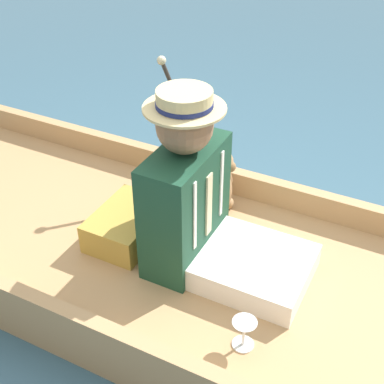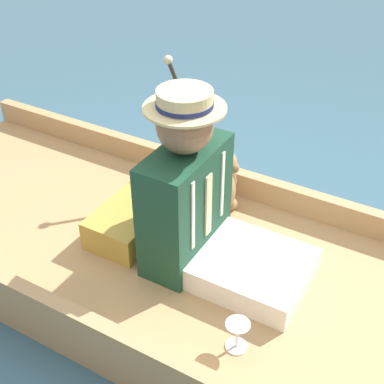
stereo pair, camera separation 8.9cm
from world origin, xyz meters
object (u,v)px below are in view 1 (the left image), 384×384
at_px(seated_person, 202,206).
at_px(teddy_bear, 219,182).
at_px(walking_cane, 184,116).
at_px(wine_glass, 244,328).

relative_size(seated_person, teddy_bear, 2.17).
relative_size(teddy_bear, walking_cane, 0.52).
xyz_separation_m(teddy_bear, wine_glass, (0.70, 0.42, -0.08)).
bearing_deg(seated_person, wine_glass, 45.46).
height_order(seated_person, teddy_bear, seated_person).
height_order(teddy_bear, wine_glass, teddy_bear).
xyz_separation_m(seated_person, walking_cane, (-0.47, -0.33, 0.12)).
distance_m(seated_person, walking_cane, 0.58).
xyz_separation_m(seated_person, teddy_bear, (-0.35, -0.08, -0.12)).
relative_size(wine_glass, walking_cane, 0.18).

